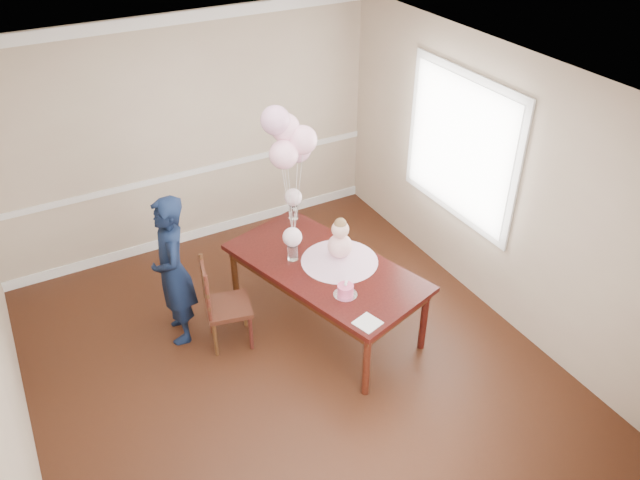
# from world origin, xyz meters

# --- Properties ---
(floor) EXTENTS (4.50, 5.00, 0.00)m
(floor) POSITION_xyz_m (0.00, 0.00, 0.00)
(floor) COLOR black
(floor) RESTS_ON ground
(ceiling) EXTENTS (4.50, 5.00, 0.02)m
(ceiling) POSITION_xyz_m (0.00, 0.00, 2.70)
(ceiling) COLOR white
(ceiling) RESTS_ON wall_back
(wall_back) EXTENTS (4.50, 0.02, 2.70)m
(wall_back) POSITION_xyz_m (0.00, 2.50, 1.35)
(wall_back) COLOR tan
(wall_back) RESTS_ON floor
(wall_right) EXTENTS (0.02, 5.00, 2.70)m
(wall_right) POSITION_xyz_m (2.25, 0.00, 1.35)
(wall_right) COLOR tan
(wall_right) RESTS_ON floor
(chair_rail_trim) EXTENTS (4.50, 0.02, 0.07)m
(chair_rail_trim) POSITION_xyz_m (0.00, 2.49, 0.90)
(chair_rail_trim) COLOR white
(chair_rail_trim) RESTS_ON wall_back
(crown_molding) EXTENTS (4.50, 0.02, 0.12)m
(crown_molding) POSITION_xyz_m (0.00, 2.49, 2.63)
(crown_molding) COLOR white
(crown_molding) RESTS_ON wall_back
(baseboard_trim) EXTENTS (4.50, 0.02, 0.12)m
(baseboard_trim) POSITION_xyz_m (0.00, 2.49, 0.06)
(baseboard_trim) COLOR white
(baseboard_trim) RESTS_ON floor
(window_frame) EXTENTS (0.02, 1.66, 1.56)m
(window_frame) POSITION_xyz_m (2.23, 0.50, 1.55)
(window_frame) COLOR silver
(window_frame) RESTS_ON wall_right
(window_blinds) EXTENTS (0.01, 1.50, 1.40)m
(window_blinds) POSITION_xyz_m (2.21, 0.50, 1.55)
(window_blinds) COLOR white
(window_blinds) RESTS_ON wall_right
(dining_table_top) EXTENTS (1.51, 2.17, 0.05)m
(dining_table_top) POSITION_xyz_m (0.58, 0.35, 0.72)
(dining_table_top) COLOR black
(dining_table_top) RESTS_ON table_leg_fl
(table_apron) EXTENTS (1.39, 2.05, 0.10)m
(table_apron) POSITION_xyz_m (0.58, 0.35, 0.64)
(table_apron) COLOR black
(table_apron) RESTS_ON table_leg_fl
(table_leg_fl) EXTENTS (0.09, 0.09, 0.69)m
(table_leg_fl) POSITION_xyz_m (0.45, -0.64, 0.35)
(table_leg_fl) COLOR black
(table_leg_fl) RESTS_ON floor
(table_leg_fr) EXTENTS (0.09, 0.09, 0.69)m
(table_leg_fr) POSITION_xyz_m (1.24, -0.40, 0.35)
(table_leg_fr) COLOR black
(table_leg_fr) RESTS_ON floor
(table_leg_bl) EXTENTS (0.09, 0.09, 0.69)m
(table_leg_bl) POSITION_xyz_m (-0.07, 1.10, 0.35)
(table_leg_bl) COLOR black
(table_leg_bl) RESTS_ON floor
(table_leg_br) EXTENTS (0.09, 0.09, 0.69)m
(table_leg_br) POSITION_xyz_m (0.72, 1.34, 0.35)
(table_leg_br) COLOR black
(table_leg_br) RESTS_ON floor
(baby_skirt) EXTENTS (0.93, 0.93, 0.10)m
(baby_skirt) POSITION_xyz_m (0.74, 0.35, 0.79)
(baby_skirt) COLOR #DDA3C1
(baby_skirt) RESTS_ON dining_table_top
(baby_torso) EXTENTS (0.24, 0.24, 0.24)m
(baby_torso) POSITION_xyz_m (0.74, 0.35, 0.92)
(baby_torso) COLOR #FFA1CB
(baby_torso) RESTS_ON baby_skirt
(baby_head) EXTENTS (0.17, 0.17, 0.17)m
(baby_head) POSITION_xyz_m (0.74, 0.35, 1.10)
(baby_head) COLOR beige
(baby_head) RESTS_ON baby_torso
(baby_hair) EXTENTS (0.12, 0.12, 0.12)m
(baby_hair) POSITION_xyz_m (0.74, 0.35, 1.16)
(baby_hair) COLOR brown
(baby_hair) RESTS_ON baby_head
(cake_platter) EXTENTS (0.27, 0.27, 0.01)m
(cake_platter) POSITION_xyz_m (0.52, -0.13, 0.74)
(cake_platter) COLOR silver
(cake_platter) RESTS_ON dining_table_top
(birthday_cake) EXTENTS (0.18, 0.18, 0.10)m
(birthday_cake) POSITION_xyz_m (0.52, -0.13, 0.80)
(birthday_cake) COLOR #E04678
(birthday_cake) RESTS_ON cake_platter
(cake_flower_a) EXTENTS (0.03, 0.03, 0.03)m
(cake_flower_a) POSITION_xyz_m (0.52, -0.13, 0.86)
(cake_flower_a) COLOR white
(cake_flower_a) RESTS_ON birthday_cake
(cake_flower_b) EXTENTS (0.03, 0.03, 0.03)m
(cake_flower_b) POSITION_xyz_m (0.55, -0.10, 0.86)
(cake_flower_b) COLOR white
(cake_flower_b) RESTS_ON birthday_cake
(rose_vase_near) EXTENTS (0.12, 0.12, 0.16)m
(rose_vase_near) POSITION_xyz_m (0.36, 0.59, 0.82)
(rose_vase_near) COLOR white
(rose_vase_near) RESTS_ON dining_table_top
(roses_near) EXTENTS (0.19, 0.19, 0.19)m
(roses_near) POSITION_xyz_m (0.36, 0.59, 1.00)
(roses_near) COLOR silver
(roses_near) RESTS_ON rose_vase_near
(rose_vase_far) EXTENTS (0.12, 0.12, 0.16)m
(rose_vase_far) POSITION_xyz_m (0.70, 1.26, 0.82)
(rose_vase_far) COLOR white
(rose_vase_far) RESTS_ON dining_table_top
(roses_far) EXTENTS (0.19, 0.19, 0.19)m
(roses_far) POSITION_xyz_m (0.70, 1.26, 1.00)
(roses_far) COLOR beige
(roses_far) RESTS_ON rose_vase_far
(napkin) EXTENTS (0.25, 0.25, 0.01)m
(napkin) POSITION_xyz_m (0.49, -0.55, 0.74)
(napkin) COLOR white
(napkin) RESTS_ON dining_table_top
(balloon_weight) EXTENTS (0.05, 0.05, 0.02)m
(balloon_weight) POSITION_xyz_m (0.52, 0.90, 0.75)
(balloon_weight) COLOR #B4B4B8
(balloon_weight) RESTS_ON dining_table_top
(balloon_a) EXTENTS (0.28, 0.28, 0.28)m
(balloon_a) POSITION_xyz_m (0.43, 0.87, 1.73)
(balloon_a) COLOR #FFB4CB
(balloon_a) RESTS_ON balloon_ribbon_a
(balloon_b) EXTENTS (0.28, 0.28, 0.28)m
(balloon_b) POSITION_xyz_m (0.63, 0.88, 1.83)
(balloon_b) COLOR #FFB4CB
(balloon_b) RESTS_ON balloon_ribbon_b
(balloon_c) EXTENTS (0.28, 0.28, 0.28)m
(balloon_c) POSITION_xyz_m (0.51, 1.00, 1.92)
(balloon_c) COLOR #FEB4CC
(balloon_c) RESTS_ON balloon_ribbon_c
(balloon_d) EXTENTS (0.28, 0.28, 0.28)m
(balloon_d) POSITION_xyz_m (0.41, 0.99, 2.02)
(balloon_d) COLOR #DA9BBD
(balloon_d) RESTS_ON balloon_ribbon_d
(balloon_e) EXTENTS (0.28, 0.28, 0.28)m
(balloon_e) POSITION_xyz_m (0.64, 1.02, 1.68)
(balloon_e) COLOR #DF9EBA
(balloon_e) RESTS_ON balloon_ribbon_e
(balloon_ribbon_a) EXTENTS (0.09, 0.03, 0.82)m
(balloon_ribbon_a) POSITION_xyz_m (0.48, 0.89, 1.16)
(balloon_ribbon_a) COLOR silver
(balloon_ribbon_a) RESTS_ON balloon_weight
(balloon_ribbon_b) EXTENTS (0.11, 0.02, 0.92)m
(balloon_ribbon_b) POSITION_xyz_m (0.58, 0.89, 1.21)
(balloon_ribbon_b) COLOR silver
(balloon_ribbon_b) RESTS_ON balloon_weight
(balloon_ribbon_c) EXTENTS (0.01, 0.10, 1.02)m
(balloon_ribbon_c) POSITION_xyz_m (0.52, 0.95, 1.26)
(balloon_ribbon_c) COLOR white
(balloon_ribbon_c) RESTS_ON balloon_weight
(balloon_ribbon_d) EXTENTS (0.11, 0.08, 1.12)m
(balloon_ribbon_d) POSITION_xyz_m (0.47, 0.94, 1.31)
(balloon_ribbon_d) COLOR white
(balloon_ribbon_d) RESTS_ON balloon_weight
(balloon_ribbon_e) EXTENTS (0.11, 0.11, 0.77)m
(balloon_ribbon_e) POSITION_xyz_m (0.58, 0.96, 1.14)
(balloon_ribbon_e) COLOR white
(balloon_ribbon_e) RESTS_ON balloon_weight
(dining_chair_seat) EXTENTS (0.50, 0.50, 0.05)m
(dining_chair_seat) POSITION_xyz_m (-0.34, 0.58, 0.43)
(dining_chair_seat) COLOR #35160E
(dining_chair_seat) RESTS_ON chair_leg_fl
(chair_leg_fl) EXTENTS (0.05, 0.05, 0.41)m
(chair_leg_fl) POSITION_xyz_m (-0.55, 0.45, 0.20)
(chair_leg_fl) COLOR #3B2010
(chair_leg_fl) RESTS_ON floor
(chair_leg_fr) EXTENTS (0.05, 0.05, 0.41)m
(chair_leg_fr) POSITION_xyz_m (-0.22, 0.38, 0.20)
(chair_leg_fr) COLOR #37120F
(chair_leg_fr) RESTS_ON floor
(chair_leg_bl) EXTENTS (0.05, 0.05, 0.41)m
(chair_leg_bl) POSITION_xyz_m (-0.47, 0.79, 0.20)
(chair_leg_bl) COLOR #3C1810
(chair_leg_bl) RESTS_ON floor
(chair_leg_br) EXTENTS (0.05, 0.05, 0.41)m
(chair_leg_br) POSITION_xyz_m (-0.14, 0.71, 0.20)
(chair_leg_br) COLOR #3D2310
(chair_leg_br) RESTS_ON floor
(chair_back_post_l) EXTENTS (0.05, 0.05, 0.53)m
(chair_back_post_l) POSITION_xyz_m (-0.57, 0.46, 0.70)
(chair_back_post_l) COLOR #3D1710
(chair_back_post_l) RESTS_ON dining_chair_seat
(chair_back_post_r) EXTENTS (0.05, 0.05, 0.53)m
(chair_back_post_r) POSITION_xyz_m (-0.49, 0.79, 0.70)
(chair_back_post_r) COLOR #3D2010
(chair_back_post_r) RESTS_ON dining_chair_seat
(chair_slat_low) EXTENTS (0.11, 0.38, 0.05)m
(chair_slat_low) POSITION_xyz_m (-0.53, 0.62, 0.59)
(chair_slat_low) COLOR #371B0F
(chair_slat_low) RESTS_ON dining_chair_seat
(chair_slat_mid) EXTENTS (0.11, 0.38, 0.05)m
(chair_slat_mid) POSITION_xyz_m (-0.53, 0.62, 0.74)
(chair_slat_mid) COLOR #321C0D
(chair_slat_mid) RESTS_ON dining_chair_seat
(chair_slat_top) EXTENTS (0.11, 0.38, 0.05)m
(chair_slat_top) POSITION_xyz_m (-0.53, 0.62, 0.89)
(chair_slat_top) COLOR #3B1910
(chair_slat_top) RESTS_ON dining_chair_seat
(woman) EXTENTS (0.46, 0.62, 1.55)m
(woman) POSITION_xyz_m (-0.74, 0.91, 0.78)
(woman) COLOR black
(woman) RESTS_ON floor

